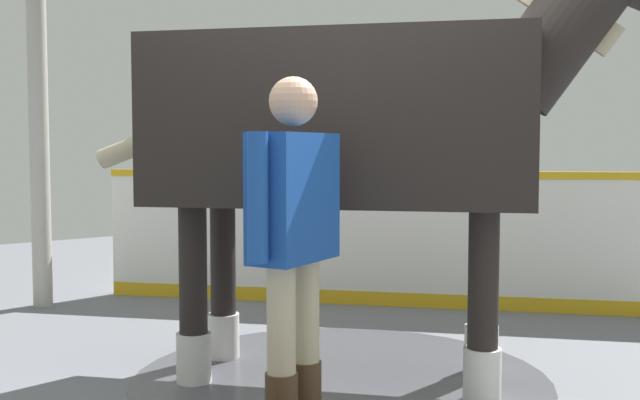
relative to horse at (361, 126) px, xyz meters
The scene contains 5 objects.
wet_patch 1.47m from the horse, 39.59° to the left, with size 2.42×2.42×0.00m, color #4C4C54.
barrier_wall 2.28m from the horse, 47.31° to the right, with size 3.87×3.22×1.15m.
roof_post_far 3.30m from the horse, 13.01° to the left, with size 0.16×0.16×2.82m, color #B7B2A8.
horse is the anchor object (origin of this frame).
handler 1.08m from the horse, 119.76° to the left, with size 0.38×0.63×1.65m.
Camera 1 is at (-2.96, 2.51, 1.33)m, focal length 42.24 mm.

